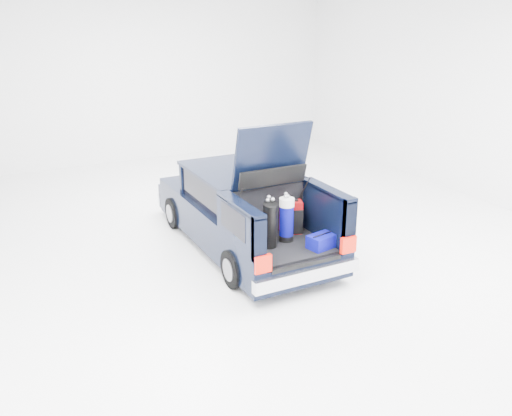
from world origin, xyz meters
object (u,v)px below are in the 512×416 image
blue_golf_bag (286,219)px  blue_duffel (322,241)px  black_golf_bag (270,225)px  red_suitcase (291,217)px  car (241,210)px

blue_golf_bag → blue_duffel: blue_golf_bag is taller
black_golf_bag → blue_golf_bag: 0.40m
red_suitcase → blue_golf_bag: bearing=-115.4°
blue_duffel → blue_golf_bag: bearing=113.5°
red_suitcase → black_golf_bag: size_ratio=0.68×
car → black_golf_bag: 1.63m
red_suitcase → blue_duffel: bearing=-62.4°
black_golf_bag → blue_golf_bag: size_ratio=1.05×
blue_duffel → car: bearing=91.9°
red_suitcase → blue_duffel: red_suitcase is taller
red_suitcase → blue_golf_bag: (-0.23, -0.24, 0.09)m
black_golf_bag → blue_golf_bag: (0.38, 0.14, -0.02)m
black_golf_bag → blue_duffel: 0.86m
blue_golf_bag → black_golf_bag: bearing=-153.0°
red_suitcase → blue_duffel: 0.77m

